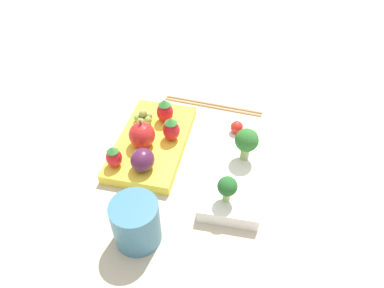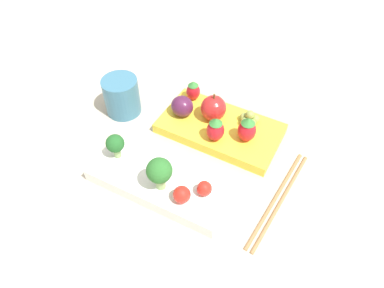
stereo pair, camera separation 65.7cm
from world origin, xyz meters
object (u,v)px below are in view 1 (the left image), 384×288
at_px(broccoli_floret_1, 227,187).
at_px(chopsticks_pair, 213,105).
at_px(strawberry_1, 171,129).
at_px(bento_box_fruit, 153,142).
at_px(drinking_cup, 136,223).
at_px(cherry_tomato_1, 250,137).
at_px(strawberry_2, 165,111).
at_px(grape_cluster, 143,117).
at_px(bento_box_savoury, 235,166).
at_px(apple, 142,135).
at_px(strawberry_0, 114,157).
at_px(broccoli_floret_0, 246,143).
at_px(plum, 143,160).
at_px(cherry_tomato_0, 237,127).

height_order(broccoli_floret_1, chopsticks_pair, broccoli_floret_1).
bearing_deg(strawberry_1, chopsticks_pair, 165.74).
height_order(bento_box_fruit, drinking_cup, drinking_cup).
height_order(cherry_tomato_1, drinking_cup, drinking_cup).
relative_size(broccoli_floret_1, strawberry_2, 0.93).
height_order(broccoli_floret_1, cherry_tomato_1, broccoli_floret_1).
xyz_separation_m(broccoli_floret_1, grape_cluster, (-0.14, -0.20, -0.02)).
xyz_separation_m(bento_box_savoury, drinking_cup, (0.17, -0.10, 0.02)).
height_order(bento_box_fruit, apple, apple).
bearing_deg(chopsticks_pair, bento_box_fruit, -24.75).
height_order(bento_box_fruit, cherry_tomato_1, cherry_tomato_1).
distance_m(cherry_tomato_1, grape_cluster, 0.21).
bearing_deg(chopsticks_pair, strawberry_0, -23.27).
bearing_deg(broccoli_floret_0, plum, -65.87).
bearing_deg(chopsticks_pair, broccoli_floret_1, 20.46).
relative_size(broccoli_floret_1, plum, 1.08).
bearing_deg(chopsticks_pair, cherry_tomato_1, 41.47).
bearing_deg(bento_box_savoury, broccoli_floret_0, 127.92).
bearing_deg(bento_box_fruit, bento_box_savoury, 85.02).
height_order(broccoli_floret_0, chopsticks_pair, broccoli_floret_0).
xyz_separation_m(broccoli_floret_0, cherry_tomato_1, (-0.04, 0.00, -0.02)).
bearing_deg(bento_box_fruit, strawberry_2, 175.56).
distance_m(bento_box_fruit, chopsticks_pair, 0.17).
distance_m(apple, chopsticks_pair, 0.20).
distance_m(cherry_tomato_0, grape_cluster, 0.18).
height_order(drinking_cup, chopsticks_pair, drinking_cup).
relative_size(strawberry_1, drinking_cup, 0.65).
relative_size(apple, strawberry_2, 1.12).
bearing_deg(broccoli_floret_1, bento_box_fruit, -120.43).
bearing_deg(bento_box_fruit, plum, 13.03).
bearing_deg(chopsticks_pair, plum, -13.36).
xyz_separation_m(strawberry_1, plum, (0.08, -0.02, -0.00)).
relative_size(bento_box_savoury, bento_box_fruit, 1.04).
distance_m(broccoli_floret_1, plum, 0.15).
xyz_separation_m(broccoli_floret_0, strawberry_0, (0.08, -0.20, -0.02)).
xyz_separation_m(grape_cluster, chopsticks_pair, (-0.12, 0.11, -0.03)).
bearing_deg(strawberry_2, strawberry_0, -14.32).
bearing_deg(grape_cluster, cherry_tomato_1, 90.26).
xyz_separation_m(cherry_tomato_1, chopsticks_pair, (-0.11, -0.10, -0.03)).
bearing_deg(plum, strawberry_0, -79.28).
distance_m(broccoli_floret_1, strawberry_2, 0.22).
height_order(broccoli_floret_1, plum, broccoli_floret_1).
height_order(bento_box_fruit, grape_cluster, grape_cluster).
bearing_deg(strawberry_0, grape_cluster, -178.19).
height_order(bento_box_savoury, strawberry_2, strawberry_2).
height_order(bento_box_savoury, chopsticks_pair, bento_box_savoury).
height_order(cherry_tomato_0, drinking_cup, drinking_cup).
bearing_deg(cherry_tomato_1, strawberry_0, -58.79).
bearing_deg(cherry_tomato_1, strawberry_1, -77.69).
height_order(apple, grape_cluster, apple).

